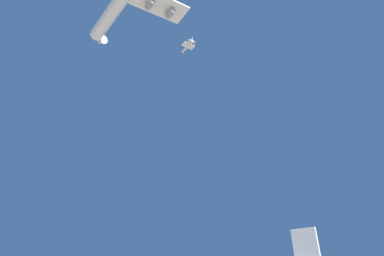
{
  "coord_description": "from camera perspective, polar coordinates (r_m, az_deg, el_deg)",
  "views": [
    {
      "loc": [
        -60.47,
        66.68,
        4.25
      ],
      "look_at": [
        6.58,
        11.77,
        49.98
      ],
      "focal_mm": 27.06,
      "sensor_mm": 36.0,
      "label": 1
    }
  ],
  "objects": [
    {
      "name": "chase_jet_lead",
      "position": [
        195.86,
        -1.01,
        15.71
      ],
      "size": [
        15.27,
        8.47,
        4.0
      ],
      "rotation": [
        0.0,
        0.0,
        -0.12
      ],
      "color": "silver"
    }
  ]
}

